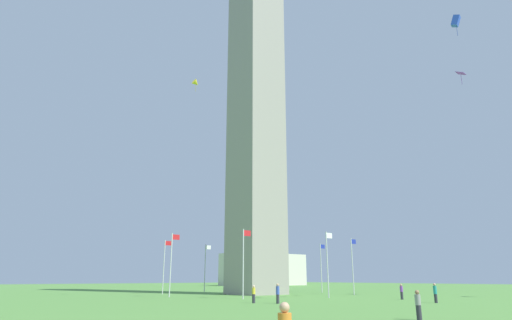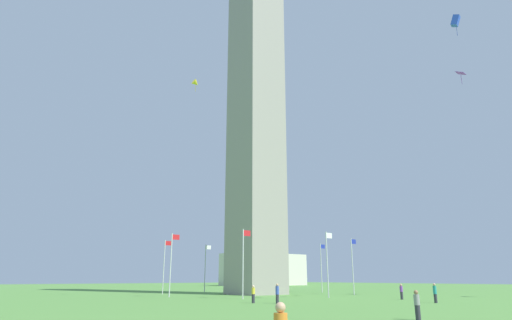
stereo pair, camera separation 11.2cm
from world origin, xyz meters
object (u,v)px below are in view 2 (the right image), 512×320
at_px(flagpole_nw, 353,263).
at_px(person_gray_shirt, 417,305).
at_px(flagpole_se, 164,264).
at_px(distant_building, 264,270).
at_px(person_purple_shirt, 401,292).
at_px(flagpole_sw, 243,260).
at_px(flagpole_n, 321,265).
at_px(kite_yellow_delta, 196,83).
at_px(flagpole_ne, 265,266).
at_px(person_teal_shirt, 435,293).
at_px(obelisk_monument, 256,97).
at_px(person_blue_shirt, 277,294).
at_px(flagpole_w, 327,261).
at_px(person_yellow_shirt, 253,294).
at_px(kite_purple_diamond, 461,74).
at_px(flagpole_e, 205,266).
at_px(kite_blue_box, 455,21).
at_px(flagpole_s, 171,261).

distance_m(flagpole_nw, person_gray_shirt, 36.78).
distance_m(flagpole_se, distant_building, 73.05).
relative_size(person_gray_shirt, person_purple_shirt, 0.98).
distance_m(flagpole_sw, distant_building, 86.36).
relative_size(flagpole_n, kite_yellow_delta, 4.51).
height_order(flagpole_ne, flagpole_se, same).
bearing_deg(kite_yellow_delta, person_teal_shirt, -57.79).
xyz_separation_m(obelisk_monument, person_blue_shirt, (-12.18, -18.29, -29.20)).
distance_m(flagpole_w, person_yellow_shirt, 14.17).
relative_size(flagpole_nw, kite_purple_diamond, 4.67).
relative_size(flagpole_e, person_teal_shirt, 4.31).
height_order(person_blue_shirt, kite_yellow_delta, kite_yellow_delta).
distance_m(kite_purple_diamond, distant_building, 94.59).
bearing_deg(kite_blue_box, distant_building, 62.00).
bearing_deg(person_blue_shirt, flagpole_se, 9.60).
xyz_separation_m(flagpole_sw, flagpole_w, (9.60, -3.98, 0.00)).
distance_m(person_teal_shirt, kite_yellow_delta, 36.62).
distance_m(obelisk_monument, person_blue_shirt, 36.54).
bearing_deg(person_purple_shirt, flagpole_e, 25.92).
distance_m(flagpole_ne, kite_blue_box, 48.43).
bearing_deg(kite_purple_diamond, flagpole_n, 79.68).
bearing_deg(flagpole_n, flagpole_se, 157.50).
bearing_deg(person_purple_shirt, obelisk_monument, 29.54).
height_order(flagpole_ne, flagpole_s, same).
height_order(flagpole_sw, person_blue_shirt, flagpole_sw).
bearing_deg(kite_purple_diamond, flagpole_sw, 133.94).
relative_size(flagpole_nw, kite_yellow_delta, 4.51).
bearing_deg(obelisk_monument, flagpole_nw, -44.82).
bearing_deg(kite_purple_diamond, kite_blue_box, -155.01).
xyz_separation_m(person_gray_shirt, kite_purple_diamond, (25.07, 6.82, 24.90)).
height_order(flagpole_nw, kite_blue_box, kite_blue_box).
xyz_separation_m(person_teal_shirt, kite_yellow_delta, (-13.92, 22.10, 25.66)).
bearing_deg(kite_blue_box, flagpole_sw, 116.05).
height_order(flagpole_s, person_gray_shirt, flagpole_s).
height_order(obelisk_monument, flagpole_n, obelisk_monument).
relative_size(flagpole_w, person_purple_shirt, 4.68).
height_order(flagpole_se, flagpole_s, same).
xyz_separation_m(flagpole_nw, person_teal_shirt, (-9.54, -17.24, -3.35)).
distance_m(flagpole_n, kite_purple_diamond, 35.90).
height_order(flagpole_n, flagpole_sw, same).
bearing_deg(kite_purple_diamond, kite_yellow_delta, 133.40).
bearing_deg(flagpole_e, person_yellow_shirt, -114.29).
bearing_deg(flagpole_n, distant_building, 58.51).
xyz_separation_m(person_teal_shirt, distant_building, (47.37, 82.10, 3.78)).
distance_m(flagpole_nw, kite_yellow_delta, 32.74).
bearing_deg(person_blue_shirt, flagpole_e, -6.00).
distance_m(flagpole_nw, kite_purple_diamond, 28.50).
bearing_deg(kite_yellow_delta, flagpole_s, 86.50).
height_order(flagpole_e, person_purple_shirt, flagpole_e).
distance_m(flagpole_w, person_gray_shirt, 27.45).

